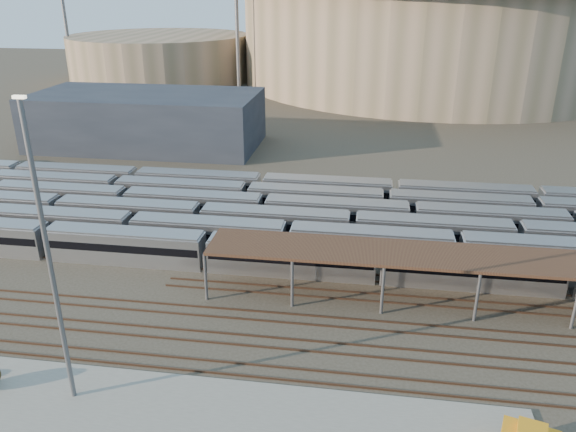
{
  "coord_description": "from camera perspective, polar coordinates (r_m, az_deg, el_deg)",
  "views": [
    {
      "loc": [
        7.15,
        -45.3,
        29.22
      ],
      "look_at": [
        -1.44,
        12.0,
        4.98
      ],
      "focal_mm": 35.0,
      "sensor_mm": 36.0,
      "label": 1
    }
  ],
  "objects": [
    {
      "name": "yard_light_pole",
      "position": [
        41.64,
        -23.07,
        -4.25
      ],
      "size": [
        0.81,
        0.36,
        22.68
      ],
      "color": "slate",
      "rests_on": "apron"
    },
    {
      "name": "floodlight_1",
      "position": [
        189.45,
        -21.79,
        18.61
      ],
      "size": [
        4.0,
        1.0,
        38.4
      ],
      "color": "slate",
      "rests_on": "ground"
    },
    {
      "name": "floodlight_0",
      "position": [
        159.92,
        -5.23,
        19.54
      ],
      "size": [
        4.0,
        1.0,
        38.4
      ],
      "color": "slate",
      "rests_on": "ground"
    },
    {
      "name": "service_building",
      "position": [
        111.46,
        -14.12,
        9.48
      ],
      "size": [
        42.0,
        20.0,
        10.0
      ],
      "primitive_type": "cube",
      "color": "#1E232D",
      "rests_on": "ground"
    },
    {
      "name": "ground",
      "position": [
        54.38,
        -0.38,
        -9.8
      ],
      "size": [
        420.0,
        420.0,
        0.0
      ],
      "primitive_type": "plane",
      "color": "#383026",
      "rests_on": "ground"
    },
    {
      "name": "apron",
      "position": [
        43.75,
        -10.51,
        -19.49
      ],
      "size": [
        50.0,
        9.0,
        0.2
      ],
      "primitive_type": "cube",
      "color": "gray",
      "rests_on": "ground"
    },
    {
      "name": "empty_tracks",
      "position": [
        50.24,
        -1.28,
        -12.74
      ],
      "size": [
        170.0,
        9.62,
        0.18
      ],
      "color": "#4C3323",
      "rests_on": "ground"
    },
    {
      "name": "inspection_shed",
      "position": [
        56.91,
        22.81,
        -4.42
      ],
      "size": [
        60.3,
        6.0,
        5.3
      ],
      "color": "slate",
      "rests_on": "ground"
    },
    {
      "name": "floodlight_3",
      "position": [
        206.2,
        3.99,
        20.27
      ],
      "size": [
        4.0,
        1.0,
        38.4
      ],
      "color": "slate",
      "rests_on": "ground"
    },
    {
      "name": "secondary_arena",
      "position": [
        189.03,
        -12.82,
        15.42
      ],
      "size": [
        56.0,
        56.0,
        14.0
      ],
      "primitive_type": "cylinder",
      "color": "gray",
      "rests_on": "ground"
    },
    {
      "name": "subway_trains",
      "position": [
        70.0,
        0.64,
        -0.36
      ],
      "size": [
        131.61,
        23.9,
        3.6
      ],
      "color": "#AAAAAF",
      "rests_on": "ground"
    },
    {
      "name": "stadium",
      "position": [
        186.6,
        14.73,
        18.09
      ],
      "size": [
        124.0,
        124.0,
        32.5
      ],
      "color": "gray",
      "rests_on": "ground"
    }
  ]
}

